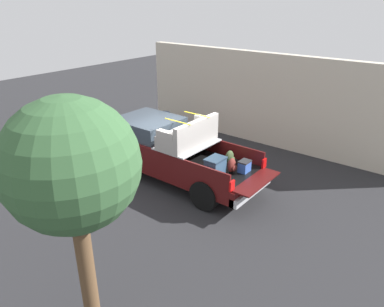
% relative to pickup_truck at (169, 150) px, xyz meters
% --- Properties ---
extents(ground_plane, '(40.00, 40.00, 0.00)m').
position_rel_pickup_truck_xyz_m(ground_plane, '(-0.37, -0.00, -0.98)').
color(ground_plane, '#262628').
extents(pickup_truck, '(6.05, 2.06, 2.23)m').
position_rel_pickup_truck_xyz_m(pickup_truck, '(0.00, 0.00, 0.00)').
color(pickup_truck, '#470F0F').
rests_on(pickup_truck, ground_plane).
extents(building_facade, '(11.65, 0.36, 3.62)m').
position_rel_pickup_truck_xyz_m(building_facade, '(-1.02, -4.76, 0.83)').
color(building_facade, beige).
rests_on(building_facade, ground_plane).
extents(tree_background, '(2.03, 2.03, 4.34)m').
position_rel_pickup_truck_xyz_m(tree_background, '(-3.04, 5.42, 2.30)').
color(tree_background, brown).
rests_on(tree_background, ground_plane).
extents(trash_can, '(0.60, 0.60, 0.98)m').
position_rel_pickup_truck_xyz_m(trash_can, '(2.89, -2.90, -0.49)').
color(trash_can, '#3F4C66').
rests_on(trash_can, ground_plane).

